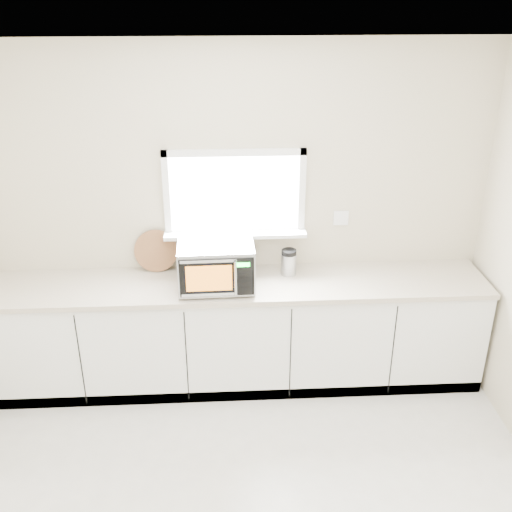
{
  "coord_description": "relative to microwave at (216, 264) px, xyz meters",
  "views": [
    {
      "loc": [
        -0.09,
        -2.43,
        3.08
      ],
      "look_at": [
        0.14,
        1.55,
        1.21
      ],
      "focal_mm": 42.0,
      "sensor_mm": 36.0,
      "label": 1
    }
  ],
  "objects": [
    {
      "name": "coffee_grinder",
      "position": [
        0.57,
        0.18,
        -0.08
      ],
      "size": [
        0.15,
        0.15,
        0.21
      ],
      "rotation": [
        0.0,
        0.0,
        0.31
      ],
      "color": "#ACAEB4",
      "rests_on": "countertop"
    },
    {
      "name": "back_wall",
      "position": [
        0.16,
        0.37,
        0.25
      ],
      "size": [
        4.0,
        0.17,
        2.7
      ],
      "color": "#C2B89A",
      "rests_on": "ground"
    },
    {
      "name": "microwave",
      "position": [
        0.0,
        0.0,
        0.0
      ],
      "size": [
        0.57,
        0.47,
        0.36
      ],
      "rotation": [
        0.0,
        0.0,
        0.03
      ],
      "color": "black",
      "rests_on": "countertop"
    },
    {
      "name": "cutting_board",
      "position": [
        -0.48,
        0.31,
        -0.02
      ],
      "size": [
        0.34,
        0.08,
        0.34
      ],
      "primitive_type": "cylinder",
      "rotation": [
        1.4,
        0.0,
        0.0
      ],
      "color": "#905E38",
      "rests_on": "countertop"
    },
    {
      "name": "cabinets",
      "position": [
        0.15,
        0.07,
        -0.67
      ],
      "size": [
        3.92,
        0.6,
        0.88
      ],
      "primitive_type": "cube",
      "color": "white",
      "rests_on": "ground"
    },
    {
      "name": "knife_block",
      "position": [
        0.0,
        0.14,
        -0.05
      ],
      "size": [
        0.14,
        0.24,
        0.33
      ],
      "rotation": [
        0.0,
        0.0,
        -0.14
      ],
      "color": "#402617",
      "rests_on": "countertop"
    },
    {
      "name": "countertop",
      "position": [
        0.15,
        0.06,
        -0.21
      ],
      "size": [
        3.92,
        0.64,
        0.04
      ],
      "primitive_type": "cube",
      "color": "beige",
      "rests_on": "cabinets"
    }
  ]
}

